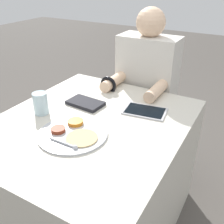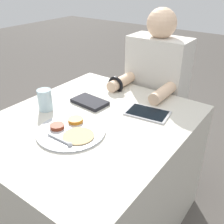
{
  "view_description": "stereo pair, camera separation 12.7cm",
  "coord_description": "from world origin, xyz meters",
  "views": [
    {
      "loc": [
        0.66,
        -0.92,
        1.4
      ],
      "look_at": [
        0.1,
        0.05,
        0.79
      ],
      "focal_mm": 42.0,
      "sensor_mm": 36.0,
      "label": 1
    },
    {
      "loc": [
        0.76,
        -0.85,
        1.4
      ],
      "look_at": [
        0.1,
        0.05,
        0.79
      ],
      "focal_mm": 42.0,
      "sensor_mm": 36.0,
      "label": 2
    }
  ],
  "objects": [
    {
      "name": "drinking_glass",
      "position": [
        -0.27,
        -0.05,
        0.79
      ],
      "size": [
        0.08,
        0.08,
        0.12
      ],
      "color": "silver",
      "rests_on": "dining_table"
    },
    {
      "name": "ground_plane",
      "position": [
        0.0,
        0.0,
        0.0
      ],
      "size": [
        12.0,
        12.0,
        0.0
      ],
      "primitive_type": "plane",
      "color": "#4C4742"
    },
    {
      "name": "thali_tray",
      "position": [
        0.0,
        -0.14,
        0.74
      ],
      "size": [
        0.32,
        0.32,
        0.03
      ],
      "color": "#B7BABF",
      "rests_on": "dining_table"
    },
    {
      "name": "tablet_device",
      "position": [
        0.2,
        0.23,
        0.74
      ],
      "size": [
        0.24,
        0.17,
        0.01
      ],
      "color": "#B7B7BC",
      "rests_on": "dining_table"
    },
    {
      "name": "red_notebook",
      "position": [
        -0.13,
        0.14,
        0.74
      ],
      "size": [
        0.21,
        0.13,
        0.02
      ],
      "color": "silver",
      "rests_on": "dining_table"
    },
    {
      "name": "dining_table",
      "position": [
        0.0,
        0.0,
        0.37
      ],
      "size": [
        0.91,
        1.05,
        0.73
      ],
      "color": "beige",
      "rests_on": "ground_plane"
    },
    {
      "name": "person_diner",
      "position": [
        0.03,
        0.65,
        0.57
      ],
      "size": [
        0.4,
        0.43,
        1.21
      ],
      "color": "black",
      "rests_on": "ground_plane"
    }
  ]
}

